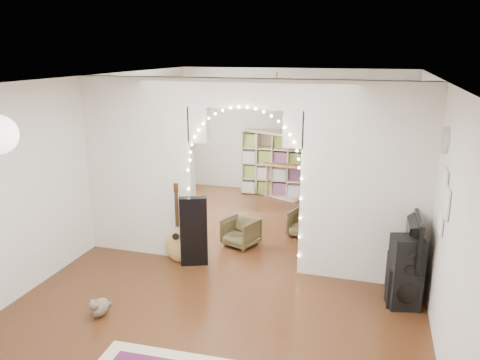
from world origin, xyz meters
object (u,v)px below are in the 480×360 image
(acoustic_guitar, at_px, (178,234))
(dining_chair_left, at_px, (241,232))
(bookcase, at_px, (273,164))
(dining_chair_right, at_px, (305,223))
(media_console, at_px, (402,274))
(floor_speaker, at_px, (405,273))
(dining_table, at_px, (296,165))

(acoustic_guitar, height_order, dining_chair_left, acoustic_guitar)
(bookcase, height_order, dining_chair_right, bookcase)
(media_console, distance_m, dining_chair_right, 2.17)
(floor_speaker, distance_m, media_console, 0.43)
(acoustic_guitar, relative_size, floor_speaker, 1.13)
(dining_table, xyz_separation_m, dining_chair_right, (0.56, -2.19, -0.46))
(floor_speaker, relative_size, bookcase, 0.66)
(bookcase, relative_size, dining_chair_right, 2.86)
(dining_table, bearing_deg, dining_chair_right, -66.60)
(bookcase, distance_m, dining_chair_left, 2.88)
(floor_speaker, bearing_deg, dining_table, 101.99)
(acoustic_guitar, height_order, media_console, acoustic_guitar)
(acoustic_guitar, distance_m, dining_table, 3.91)
(floor_speaker, bearing_deg, dining_chair_right, 113.41)
(bookcase, distance_m, dining_table, 0.48)
(bookcase, xyz_separation_m, dining_chair_right, (1.04, -2.15, -0.47))
(acoustic_guitar, relative_size, dining_table, 0.79)
(floor_speaker, height_order, media_console, floor_speaker)
(dining_chair_left, bearing_deg, floor_speaker, -5.65)
(floor_speaker, distance_m, dining_chair_left, 2.75)
(dining_table, relative_size, dining_chair_left, 2.60)
(acoustic_guitar, relative_size, dining_chair_left, 2.06)
(acoustic_guitar, height_order, dining_chair_right, acoustic_guitar)
(floor_speaker, relative_size, dining_chair_left, 1.82)
(dining_chair_left, height_order, dining_chair_right, dining_chair_left)
(dining_table, bearing_deg, dining_chair_left, -88.29)
(acoustic_guitar, xyz_separation_m, dining_table, (1.10, 3.75, 0.23))
(media_console, distance_m, dining_chair_left, 2.59)
(media_console, height_order, dining_chair_left, media_console)
(media_console, xyz_separation_m, dining_chair_left, (-2.45, 0.86, -0.02))
(dining_table, height_order, dining_chair_right, dining_table)
(bookcase, bearing_deg, floor_speaker, -34.75)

